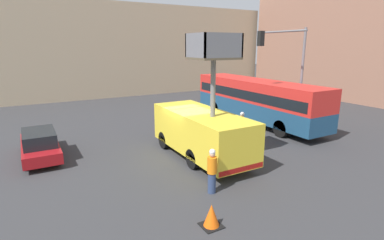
{
  "coord_description": "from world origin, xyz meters",
  "views": [
    {
      "loc": [
        -7.21,
        -13.54,
        5.74
      ],
      "look_at": [
        0.48,
        0.09,
        1.82
      ],
      "focal_mm": 28.0,
      "sensor_mm": 36.0,
      "label": 1
    }
  ],
  "objects": [
    {
      "name": "building_backdrop_far",
      "position": [
        0.0,
        24.79,
        5.17
      ],
      "size": [
        44.0,
        10.0,
        10.34
      ],
      "color": "tan",
      "rests_on": "ground_plane"
    },
    {
      "name": "road_worker_directing",
      "position": [
        3.81,
        -0.04,
        0.98
      ],
      "size": [
        0.38,
        0.38,
        1.93
      ],
      "rotation": [
        0.0,
        0.0,
        1.28
      ],
      "color": "navy",
      "rests_on": "ground_plane"
    },
    {
      "name": "ground_plane",
      "position": [
        0.0,
        0.0,
        0.0
      ],
      "size": [
        120.0,
        120.0,
        0.0
      ],
      "primitive_type": "plane",
      "color": "#333335"
    },
    {
      "name": "parked_car_curbside",
      "position": [
        -6.85,
        3.19,
        0.75
      ],
      "size": [
        1.72,
        4.61,
        1.5
      ],
      "color": "maroon",
      "rests_on": "ground_plane"
    },
    {
      "name": "city_bus",
      "position": [
        7.93,
        3.45,
        1.91
      ],
      "size": [
        2.57,
        12.06,
        3.23
      ],
      "rotation": [
        0.0,
        0.0,
        1.36
      ],
      "color": "navy",
      "rests_on": "ground_plane"
    },
    {
      "name": "traffic_cone_near_truck",
      "position": [
        -2.41,
        -6.32,
        0.37
      ],
      "size": [
        0.68,
        0.68,
        0.77
      ],
      "color": "black",
      "rests_on": "ground_plane"
    },
    {
      "name": "road_worker_near_truck",
      "position": [
        -1.15,
        -4.4,
        0.93
      ],
      "size": [
        0.38,
        0.38,
        1.85
      ],
      "rotation": [
        0.0,
        0.0,
        3.14
      ],
      "color": "navy",
      "rests_on": "ground_plane"
    },
    {
      "name": "utility_truck",
      "position": [
        0.48,
        -0.92,
        1.53
      ],
      "size": [
        2.44,
        6.65,
        6.26
      ],
      "color": "yellow",
      "rests_on": "ground_plane"
    },
    {
      "name": "traffic_light_pole",
      "position": [
        8.24,
        0.8,
        4.64
      ],
      "size": [
        3.96,
        3.7,
        6.9
      ],
      "color": "slate",
      "rests_on": "ground_plane"
    }
  ]
}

